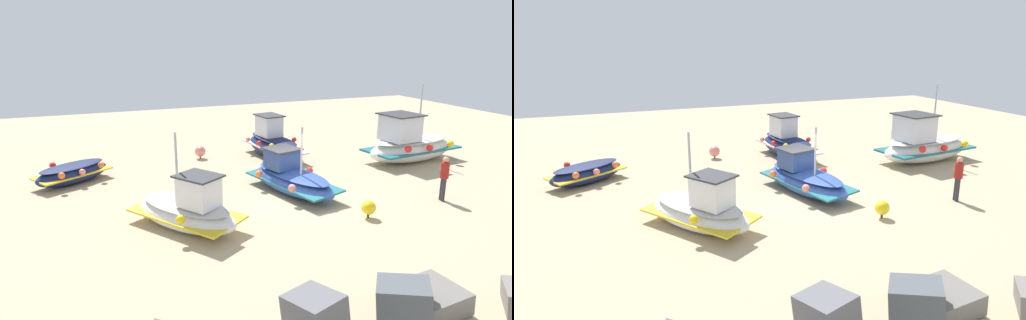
# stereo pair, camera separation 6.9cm
# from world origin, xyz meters

# --- Properties ---
(ground_plane) EXTENTS (46.89, 46.89, 0.00)m
(ground_plane) POSITION_xyz_m (0.00, 0.00, 0.00)
(ground_plane) COLOR tan
(fishing_boat_0) EXTENTS (3.64, 4.32, 3.20)m
(fishing_boat_0) POSITION_xyz_m (4.58, 0.94, 0.60)
(fishing_boat_0) COLOR white
(fishing_boat_0) RESTS_ON ground_plane
(fishing_boat_1) EXTENTS (5.26, 2.82, 3.82)m
(fishing_boat_1) POSITION_xyz_m (-7.51, -2.84, 0.83)
(fishing_boat_1) COLOR white
(fishing_boat_1) RESTS_ON ground_plane
(fishing_boat_2) EXTENTS (3.43, 2.79, 0.93)m
(fishing_boat_2) POSITION_xyz_m (8.03, -5.36, 0.45)
(fishing_boat_2) COLOR navy
(fishing_boat_2) RESTS_ON ground_plane
(fishing_boat_3) EXTENTS (2.59, 4.72, 2.79)m
(fishing_boat_3) POSITION_xyz_m (-0.08, -0.92, 0.57)
(fishing_boat_3) COLOR #2D4C9E
(fishing_boat_3) RESTS_ON ground_plane
(fishing_boat_4) EXTENTS (2.17, 4.47, 2.14)m
(fishing_boat_4) POSITION_xyz_m (-1.57, -6.10, 0.71)
(fishing_boat_4) COLOR navy
(fishing_boat_4) RESTS_ON ground_plane
(person_walking) EXTENTS (0.32, 0.32, 1.72)m
(person_walking) POSITION_xyz_m (-4.99, 2.10, 1.00)
(person_walking) COLOR #2D2D38
(person_walking) RESTS_ON ground_plane
(breakwater_rocks) EXTENTS (19.29, 2.67, 1.32)m
(breakwater_rocks) POSITION_xyz_m (0.21, 7.94, 0.43)
(breakwater_rocks) COLOR slate
(breakwater_rocks) RESTS_ON ground_plane
(mooring_buoy_0) EXTENTS (0.50, 0.50, 0.63)m
(mooring_buoy_0) POSITION_xyz_m (-1.37, 2.50, 0.38)
(mooring_buoy_0) COLOR #3F3F42
(mooring_buoy_0) RESTS_ON ground_plane
(mooring_buoy_1) EXTENTS (0.55, 0.55, 0.65)m
(mooring_buoy_1) POSITION_xyz_m (2.00, -7.15, 0.38)
(mooring_buoy_1) COLOR #3F3F42
(mooring_buoy_1) RESTS_ON ground_plane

